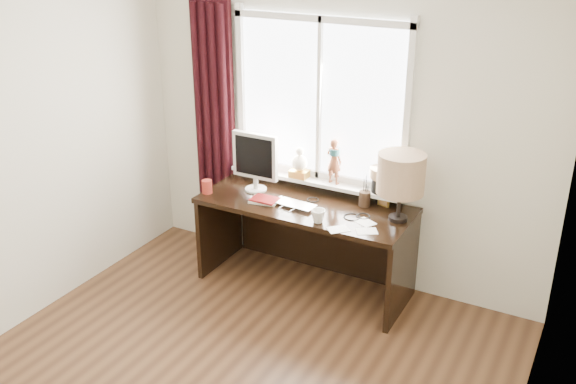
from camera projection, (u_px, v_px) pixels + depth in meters
The scene contains 15 objects.
wall_back at pixel (338, 126), 5.10m from camera, with size 3.50×2.60×0.00m, color beige.
wall_right at pixel (522, 308), 2.71m from camera, with size 4.00×2.60×0.00m, color beige.
laptop at pixel (295, 205), 5.00m from camera, with size 0.34×0.22×0.03m, color silver.
mug at pixel (318, 216), 4.72m from camera, with size 0.11×0.10×0.11m, color white.
red_cup at pixel (207, 187), 5.22m from camera, with size 0.08×0.08×0.11m, color #9F2A1D.
window at pixel (320, 125), 5.11m from camera, with size 1.52×0.21×1.40m.
curtain at pixel (214, 131), 5.58m from camera, with size 0.38×0.09×2.25m.
desk at pixel (310, 226), 5.23m from camera, with size 1.70×0.70×0.75m.
monitor at pixel (255, 158), 5.19m from camera, with size 0.40×0.18×0.49m.
notebook_stack at pixel (264, 200), 5.08m from camera, with size 0.25×0.20×0.03m.
brush_holder at pixel (365, 199), 4.99m from camera, with size 0.09×0.09×0.25m.
icon_frame at pixel (384, 198), 4.98m from camera, with size 0.10×0.04×0.13m.
table_lamp at pixel (401, 175), 4.63m from camera, with size 0.35×0.35×0.52m.
loose_papers at pixel (357, 227), 4.66m from camera, with size 0.38×0.38×0.00m.
desk_cables at pixel (345, 212), 4.89m from camera, with size 0.60×0.29×0.01m.
Camera 1 is at (1.96, -2.50, 2.82)m, focal length 40.00 mm.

